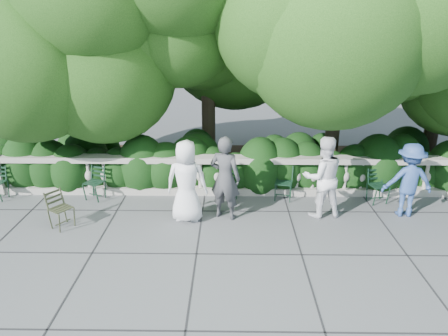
{
  "coord_description": "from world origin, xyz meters",
  "views": [
    {
      "loc": [
        0.12,
        -7.52,
        4.22
      ],
      "look_at": [
        0.0,
        1.0,
        1.0
      ],
      "focal_mm": 32.0,
      "sensor_mm": 36.0,
      "label": 1
    }
  ],
  "objects_px": {
    "chair_b": "(92,201)",
    "person_older_blue": "(408,180)",
    "chair_f": "(380,205)",
    "chair_weathered": "(68,229)",
    "chair_e": "(282,202)",
    "person_casual_man": "(323,177)",
    "person_businessman": "(187,181)",
    "chair_d": "(228,204)",
    "person_woman_grey": "(225,178)"
  },
  "relations": [
    {
      "from": "chair_f",
      "to": "person_businessman",
      "type": "height_order",
      "value": "person_businessman"
    },
    {
      "from": "chair_b",
      "to": "person_woman_grey",
      "type": "relative_size",
      "value": 0.44
    },
    {
      "from": "chair_d",
      "to": "person_older_blue",
      "type": "height_order",
      "value": "person_older_blue"
    },
    {
      "from": "chair_weathered",
      "to": "person_older_blue",
      "type": "relative_size",
      "value": 0.5
    },
    {
      "from": "chair_b",
      "to": "chair_f",
      "type": "distance_m",
      "value": 6.98
    },
    {
      "from": "person_businessman",
      "to": "person_casual_man",
      "type": "relative_size",
      "value": 0.98
    },
    {
      "from": "person_casual_man",
      "to": "chair_b",
      "type": "bearing_deg",
      "value": -14.37
    },
    {
      "from": "chair_b",
      "to": "chair_d",
      "type": "relative_size",
      "value": 1.0
    },
    {
      "from": "person_woman_grey",
      "to": "chair_e",
      "type": "bearing_deg",
      "value": -129.01
    },
    {
      "from": "person_businessman",
      "to": "person_older_blue",
      "type": "distance_m",
      "value": 4.9
    },
    {
      "from": "chair_e",
      "to": "chair_weathered",
      "type": "relative_size",
      "value": 1.0
    },
    {
      "from": "chair_d",
      "to": "chair_e",
      "type": "xyz_separation_m",
      "value": [
        1.33,
        0.12,
        0.0
      ]
    },
    {
      "from": "chair_b",
      "to": "chair_f",
      "type": "height_order",
      "value": "same"
    },
    {
      "from": "person_casual_man",
      "to": "person_older_blue",
      "type": "relative_size",
      "value": 1.1
    },
    {
      "from": "chair_e",
      "to": "chair_weathered",
      "type": "height_order",
      "value": "same"
    },
    {
      "from": "chair_f",
      "to": "person_casual_man",
      "type": "height_order",
      "value": "person_casual_man"
    },
    {
      "from": "chair_e",
      "to": "person_businessman",
      "type": "distance_m",
      "value": 2.57
    },
    {
      "from": "chair_d",
      "to": "person_casual_man",
      "type": "xyz_separation_m",
      "value": [
        2.1,
        -0.55,
        0.93
      ]
    },
    {
      "from": "chair_f",
      "to": "person_casual_man",
      "type": "distance_m",
      "value": 1.9
    },
    {
      "from": "chair_b",
      "to": "person_casual_man",
      "type": "xyz_separation_m",
      "value": [
        5.41,
        -0.63,
        0.93
      ]
    },
    {
      "from": "chair_b",
      "to": "person_older_blue",
      "type": "distance_m",
      "value": 7.4
    },
    {
      "from": "chair_d",
      "to": "person_woman_grey",
      "type": "bearing_deg",
      "value": -85.77
    },
    {
      "from": "chair_b",
      "to": "chair_f",
      "type": "relative_size",
      "value": 1.0
    },
    {
      "from": "chair_b",
      "to": "chair_weathered",
      "type": "height_order",
      "value": "same"
    },
    {
      "from": "chair_f",
      "to": "chair_d",
      "type": "bearing_deg",
      "value": 164.81
    },
    {
      "from": "chair_e",
      "to": "chair_f",
      "type": "bearing_deg",
      "value": 9.75
    },
    {
      "from": "person_older_blue",
      "to": "chair_d",
      "type": "bearing_deg",
      "value": -5.89
    },
    {
      "from": "chair_b",
      "to": "chair_e",
      "type": "distance_m",
      "value": 4.65
    },
    {
      "from": "chair_f",
      "to": "person_casual_man",
      "type": "relative_size",
      "value": 0.45
    },
    {
      "from": "person_woman_grey",
      "to": "person_older_blue",
      "type": "relative_size",
      "value": 1.12
    },
    {
      "from": "chair_f",
      "to": "chair_weathered",
      "type": "relative_size",
      "value": 1.0
    },
    {
      "from": "chair_e",
      "to": "person_casual_man",
      "type": "height_order",
      "value": "person_casual_man"
    },
    {
      "from": "chair_e",
      "to": "person_businessman",
      "type": "relative_size",
      "value": 0.46
    },
    {
      "from": "chair_d",
      "to": "person_casual_man",
      "type": "distance_m",
      "value": 2.36
    },
    {
      "from": "chair_b",
      "to": "chair_d",
      "type": "bearing_deg",
      "value": 18.43
    },
    {
      "from": "chair_e",
      "to": "person_casual_man",
      "type": "xyz_separation_m",
      "value": [
        0.76,
        -0.67,
        0.93
      ]
    },
    {
      "from": "chair_b",
      "to": "chair_e",
      "type": "xyz_separation_m",
      "value": [
        4.65,
        0.05,
        0.0
      ]
    },
    {
      "from": "chair_b",
      "to": "person_older_blue",
      "type": "height_order",
      "value": "person_older_blue"
    },
    {
      "from": "person_businessman",
      "to": "chair_f",
      "type": "bearing_deg",
      "value": -164.96
    },
    {
      "from": "person_woman_grey",
      "to": "person_casual_man",
      "type": "bearing_deg",
      "value": -155.66
    },
    {
      "from": "chair_e",
      "to": "chair_f",
      "type": "relative_size",
      "value": 1.0
    },
    {
      "from": "chair_b",
      "to": "person_older_blue",
      "type": "xyz_separation_m",
      "value": [
        7.32,
        -0.58,
        0.85
      ]
    },
    {
      "from": "chair_weathered",
      "to": "person_businessman",
      "type": "relative_size",
      "value": 0.46
    },
    {
      "from": "person_businessman",
      "to": "person_woman_grey",
      "type": "distance_m",
      "value": 0.84
    },
    {
      "from": "person_older_blue",
      "to": "person_businessman",
      "type": "bearing_deg",
      "value": 4.82
    },
    {
      "from": "chair_e",
      "to": "person_older_blue",
      "type": "height_order",
      "value": "person_older_blue"
    },
    {
      "from": "person_woman_grey",
      "to": "person_casual_man",
      "type": "xyz_separation_m",
      "value": [
        2.15,
        0.13,
        -0.02
      ]
    },
    {
      "from": "chair_d",
      "to": "chair_f",
      "type": "distance_m",
      "value": 3.66
    },
    {
      "from": "chair_f",
      "to": "chair_b",
      "type": "bearing_deg",
      "value": 164.29
    },
    {
      "from": "chair_weathered",
      "to": "person_older_blue",
      "type": "height_order",
      "value": "person_older_blue"
    }
  ]
}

